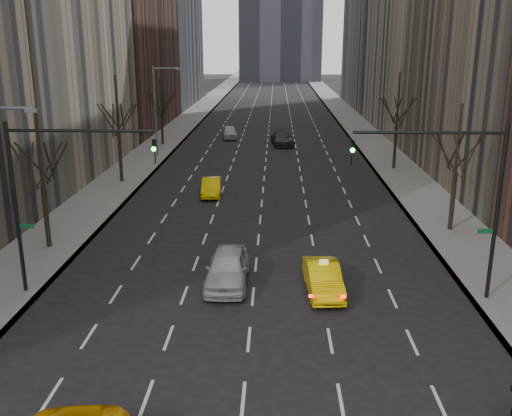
# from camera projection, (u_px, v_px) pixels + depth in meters

# --- Properties ---
(sidewalk_left) EXTENTS (4.50, 320.00, 0.15)m
(sidewalk_left) POSITION_uv_depth(u_px,v_px,m) (185.00, 123.00, 82.73)
(sidewalk_left) COLOR slate
(sidewalk_left) RESTS_ON ground
(sidewalk_right) EXTENTS (4.50, 320.00, 0.15)m
(sidewalk_right) POSITION_uv_depth(u_px,v_px,m) (354.00, 124.00, 81.90)
(sidewalk_right) COLOR slate
(sidewalk_right) RESTS_ON ground
(tree_lw_b) EXTENTS (3.36, 3.50, 7.82)m
(tree_lw_b) POSITION_uv_depth(u_px,v_px,m) (43.00, 186.00, 31.83)
(tree_lw_b) COLOR black
(tree_lw_b) RESTS_ON ground
(tree_lw_c) EXTENTS (3.36, 3.50, 8.74)m
(tree_lw_c) POSITION_uv_depth(u_px,v_px,m) (119.00, 135.00, 47.08)
(tree_lw_c) COLOR black
(tree_lw_c) RESTS_ON ground
(tree_lw_d) EXTENTS (3.36, 3.50, 7.36)m
(tree_lw_d) POSITION_uv_depth(u_px,v_px,m) (161.00, 114.00, 64.48)
(tree_lw_d) COLOR black
(tree_lw_d) RESTS_ON ground
(tree_rw_b) EXTENTS (3.36, 3.50, 7.82)m
(tree_rw_b) POSITION_uv_depth(u_px,v_px,m) (455.00, 174.00, 34.85)
(tree_rw_b) COLOR black
(tree_rw_b) RESTS_ON ground
(tree_rw_c) EXTENTS (3.36, 3.50, 8.74)m
(tree_rw_c) POSITION_uv_depth(u_px,v_px,m) (396.00, 126.00, 52.02)
(tree_rw_c) COLOR black
(tree_rw_c) RESTS_ON ground
(traffic_mast_left) EXTENTS (6.69, 0.39, 8.00)m
(traffic_mast_left) POSITION_uv_depth(u_px,v_px,m) (50.00, 181.00, 25.47)
(traffic_mast_left) COLOR black
(traffic_mast_left) RESTS_ON ground
(traffic_mast_right) EXTENTS (6.69, 0.39, 8.00)m
(traffic_mast_right) POSITION_uv_depth(u_px,v_px,m) (461.00, 184.00, 24.85)
(traffic_mast_right) COLOR black
(traffic_mast_right) RESTS_ON ground
(streetlight_far) EXTENTS (2.83, 0.22, 9.00)m
(streetlight_far) POSITION_uv_depth(u_px,v_px,m) (158.00, 102.00, 57.15)
(streetlight_far) COLOR slate
(streetlight_far) RESTS_ON ground
(taxi_sedan) EXTENTS (1.82, 4.44, 1.43)m
(taxi_sedan) POSITION_uv_depth(u_px,v_px,m) (323.00, 278.00, 26.97)
(taxi_sedan) COLOR yellow
(taxi_sedan) RESTS_ON ground
(silver_sedan_ahead) EXTENTS (2.05, 5.00, 1.70)m
(silver_sedan_ahead) POSITION_uv_depth(u_px,v_px,m) (228.00, 268.00, 27.82)
(silver_sedan_ahead) COLOR #AFB1B8
(silver_sedan_ahead) RESTS_ON ground
(far_taxi) EXTENTS (1.70, 4.13, 1.33)m
(far_taxi) POSITION_uv_depth(u_px,v_px,m) (211.00, 187.00, 44.04)
(far_taxi) COLOR yellow
(far_taxi) RESTS_ON ground
(far_suv_grey) EXTENTS (2.94, 5.73, 1.59)m
(far_suv_grey) POSITION_uv_depth(u_px,v_px,m) (282.00, 138.00, 65.47)
(far_suv_grey) COLOR #2D2D32
(far_suv_grey) RESTS_ON ground
(far_car_white) EXTENTS (2.30, 4.59, 1.50)m
(far_car_white) POSITION_uv_depth(u_px,v_px,m) (230.00, 132.00, 70.06)
(far_car_white) COLOR beige
(far_car_white) RESTS_ON ground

